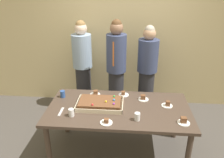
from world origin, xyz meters
name	(u,v)px	position (x,y,z in m)	size (l,w,h in m)	color
ground_plane	(118,151)	(0.00, 0.00, 0.00)	(12.00, 12.00, 0.00)	#4C4742
interior_back_panel	(124,28)	(0.00, 1.60, 1.50)	(8.00, 0.12, 3.00)	#CCB784
party_table	(119,112)	(0.00, 0.00, 0.67)	(1.91, 0.98, 0.75)	#47382D
sheet_cake	(100,103)	(-0.26, 0.02, 0.79)	(0.63, 0.40, 0.11)	beige
plated_slice_near_left	(123,94)	(0.05, 0.36, 0.76)	(0.15, 0.15, 0.06)	white
plated_slice_near_right	(184,121)	(0.79, -0.29, 0.77)	(0.15, 0.15, 0.08)	white
plated_slice_far_left	(106,122)	(-0.13, -0.37, 0.76)	(0.15, 0.15, 0.06)	white
plated_slice_far_right	(95,93)	(-0.37, 0.34, 0.77)	(0.15, 0.15, 0.07)	white
plated_slice_center_front	(167,105)	(0.66, 0.09, 0.77)	(0.15, 0.15, 0.08)	white
plated_slice_center_back	(143,98)	(0.34, 0.25, 0.77)	(0.15, 0.15, 0.07)	white
drink_cup_nearest	(71,112)	(-0.58, -0.25, 0.80)	(0.07, 0.07, 0.10)	white
drink_cup_middle	(63,94)	(-0.83, 0.23, 0.80)	(0.07, 0.07, 0.10)	#2D5199
drink_cup_far_end	(137,117)	(0.24, -0.28, 0.80)	(0.07, 0.07, 0.10)	white
cake_server_utensil	(61,112)	(-0.74, -0.17, 0.75)	(0.03, 0.20, 0.01)	silver
person_serving_front	(83,65)	(-0.73, 1.22, 0.88)	(0.35, 0.35, 1.69)	#28282D
person_green_shirt_behind	(147,72)	(0.43, 1.05, 0.86)	(0.34, 0.34, 1.66)	#28282D
person_striped_tie_right	(116,70)	(-0.09, 0.93, 0.93)	(0.33, 0.33, 1.77)	#28282D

